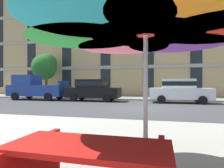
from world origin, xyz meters
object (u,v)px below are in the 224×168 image
street_tree_left (45,67)px  patio_umbrella (146,20)px  sedan_white (179,90)px  pickup_blue (36,88)px  sedan_black (93,89)px

street_tree_left → patio_umbrella: (11.78, -16.15, -0.99)m
sedan_white → patio_umbrella: (-1.63, -12.70, 1.31)m
pickup_blue → street_tree_left: 4.30m
street_tree_left → patio_umbrella: size_ratio=1.43×
pickup_blue → street_tree_left: (-1.28, 3.45, 2.22)m
sedan_white → sedan_black: bearing=180.0°
pickup_blue → street_tree_left: size_ratio=1.09×
patio_umbrella → sedan_white: bearing=82.7°
sedan_black → patio_umbrella: (5.16, -12.70, 1.31)m
sedan_black → street_tree_left: (-6.62, 3.45, 2.30)m
sedan_white → street_tree_left: bearing=165.6°
street_tree_left → patio_umbrella: street_tree_left is taller
sedan_black → street_tree_left: size_ratio=0.94×
pickup_blue → street_tree_left: bearing=110.4°
pickup_blue → sedan_black: bearing=-0.0°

